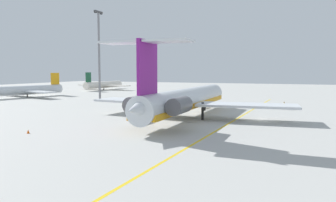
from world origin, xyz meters
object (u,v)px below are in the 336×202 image
(ground_crew_portside, at_px, (171,100))
(light_mast, at_px, (99,52))
(airliner_mid_right, at_px, (25,90))
(airliner_far_right, at_px, (105,85))
(safety_cone_nose, at_px, (28,132))
(ground_crew_near_nose, at_px, (126,101))
(ground_crew_near_tail, at_px, (284,105))
(main_jetliner, at_px, (185,100))

(ground_crew_portside, distance_m, light_mast, 30.48)
(airliner_mid_right, xyz_separation_m, ground_crew_portside, (-1.80, -54.33, -1.36))
(airliner_far_right, height_order, safety_cone_nose, airliner_far_right)
(ground_crew_near_nose, xyz_separation_m, safety_cone_nose, (-39.69, -6.66, -0.80))
(airliner_mid_right, height_order, ground_crew_portside, airliner_mid_right)
(ground_crew_portside, height_order, light_mast, light_mast)
(ground_crew_near_nose, distance_m, light_mast, 24.79)
(airliner_far_right, relative_size, ground_crew_near_tail, 15.13)
(airliner_mid_right, distance_m, airliner_far_right, 48.16)
(main_jetliner, distance_m, airliner_mid_right, 72.06)
(airliner_mid_right, relative_size, ground_crew_portside, 16.23)
(ground_crew_near_tail, bearing_deg, ground_crew_portside, 173.67)
(main_jetliner, distance_m, light_mast, 50.64)
(main_jetliner, relative_size, airliner_mid_right, 1.66)
(airliner_far_right, relative_size, safety_cone_nose, 50.46)
(airliner_mid_right, xyz_separation_m, ground_crew_near_tail, (-3.27, -83.57, -1.27))
(airliner_mid_right, bearing_deg, light_mast, 111.27)
(airliner_far_right, bearing_deg, ground_crew_portside, -129.99)
(ground_crew_near_nose, distance_m, ground_crew_near_tail, 39.68)
(main_jetliner, height_order, light_mast, light_mast)
(ground_crew_near_nose, relative_size, light_mast, 0.06)
(main_jetliner, height_order, ground_crew_near_nose, main_jetliner)
(ground_crew_near_nose, height_order, light_mast, light_mast)
(ground_crew_near_nose, distance_m, ground_crew_portside, 12.15)
(safety_cone_nose, bearing_deg, ground_crew_near_nose, 9.53)
(main_jetliner, xyz_separation_m, safety_cone_nose, (-22.13, 16.23, -3.36))
(light_mast, bearing_deg, airliner_mid_right, 97.43)
(main_jetliner, distance_m, airliner_far_right, 100.09)
(main_jetliner, height_order, airliner_far_right, main_jetliner)
(airliner_far_right, xyz_separation_m, ground_crew_portside, (-49.97, -54.24, -1.38))
(airliner_far_right, distance_m, ground_crew_portside, 73.76)
(ground_crew_portside, bearing_deg, safety_cone_nose, -97.70)
(airliner_far_right, bearing_deg, safety_cone_nose, -149.55)
(ground_crew_near_tail, xyz_separation_m, safety_cone_nose, (-45.00, 32.66, -0.89))
(ground_crew_near_tail, xyz_separation_m, light_mast, (6.89, 55.78, 13.87))
(ground_crew_near_nose, relative_size, ground_crew_near_tail, 0.93)
(ground_crew_portside, bearing_deg, airliner_far_right, 133.86)
(main_jetliner, xyz_separation_m, airliner_mid_right, (26.14, 67.14, -1.20))
(main_jetliner, bearing_deg, safety_cone_nose, 143.36)
(ground_crew_portside, bearing_deg, main_jetliner, -65.74)
(main_jetliner, height_order, ground_crew_portside, main_jetliner)
(safety_cone_nose, bearing_deg, airliner_mid_right, 46.52)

